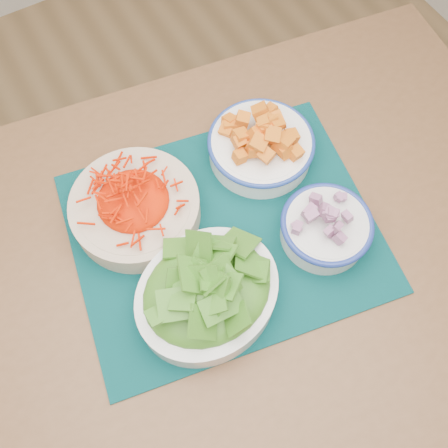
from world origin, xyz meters
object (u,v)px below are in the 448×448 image
object	(u,v)px
squash_bowl	(261,142)
lettuce_bowl	(207,291)
onion_bowl	(326,226)
placemat	(224,232)
carrot_bowl	(134,204)
table	(220,279)

from	to	relation	value
squash_bowl	lettuce_bowl	size ratio (longest dim) A/B	0.76
lettuce_bowl	onion_bowl	bearing A→B (deg)	-10.40
placemat	carrot_bowl	bearing A→B (deg)	148.32
carrot_bowl	onion_bowl	world-z (taller)	carrot_bowl
carrot_bowl	squash_bowl	bearing A→B (deg)	-0.37
placemat	lettuce_bowl	bearing A→B (deg)	-121.84
table	onion_bowl	size ratio (longest dim) A/B	7.18
onion_bowl	carrot_bowl	bearing A→B (deg)	142.69
squash_bowl	lettuce_bowl	world-z (taller)	lettuce_bowl
squash_bowl	onion_bowl	bearing A→B (deg)	-88.43
squash_bowl	onion_bowl	world-z (taller)	squash_bowl
table	placemat	xyz separation A→B (m)	(0.03, 0.04, 0.10)
onion_bowl	lettuce_bowl	bearing A→B (deg)	-179.76
placemat	squash_bowl	distance (m)	0.18
placemat	squash_bowl	world-z (taller)	squash_bowl
table	carrot_bowl	distance (m)	0.22
table	placemat	size ratio (longest dim) A/B	2.66
placemat	onion_bowl	xyz separation A→B (m)	(0.14, -0.09, 0.04)
placemat	onion_bowl	size ratio (longest dim) A/B	2.70
squash_bowl	placemat	bearing A→B (deg)	-143.34
carrot_bowl	table	bearing A→B (deg)	-60.45
table	squash_bowl	size ratio (longest dim) A/B	6.61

